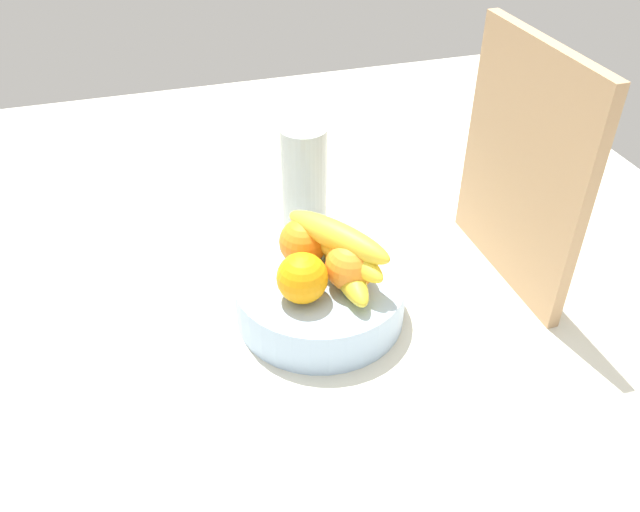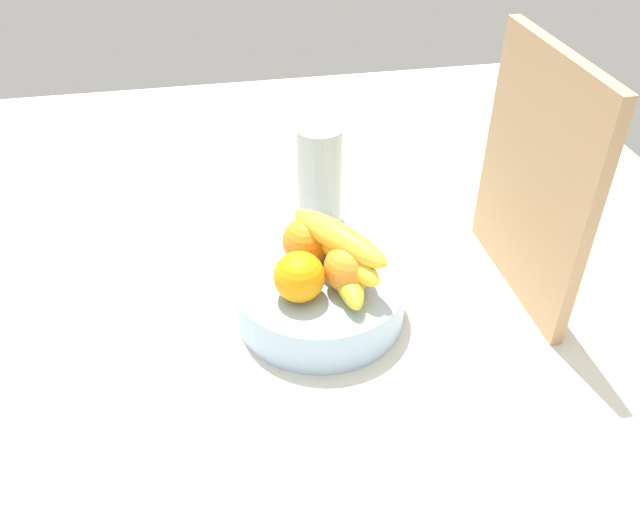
{
  "view_description": "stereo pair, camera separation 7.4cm",
  "coord_description": "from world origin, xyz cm",
  "px_view_note": "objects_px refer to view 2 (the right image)",
  "views": [
    {
      "loc": [
        64.89,
        -21.99,
        63.78
      ],
      "look_at": [
        -2.5,
        -1.78,
        10.49
      ],
      "focal_mm": 36.87,
      "sensor_mm": 36.0,
      "label": 1
    },
    {
      "loc": [
        66.64,
        -14.76,
        63.78
      ],
      "look_at": [
        -2.5,
        -1.78,
        10.49
      ],
      "focal_mm": 36.87,
      "sensor_mm": 36.0,
      "label": 2
    }
  ],
  "objects_px": {
    "orange_front_right": "(349,267)",
    "orange_center": "(306,241)",
    "fruit_bowl": "(320,297)",
    "cutting_board": "(535,180)",
    "thermos_tumbler": "(319,176)",
    "orange_front_left": "(299,277)",
    "banana_bunch": "(342,252)"
  },
  "relations": [
    {
      "from": "fruit_bowl",
      "to": "cutting_board",
      "type": "bearing_deg",
      "value": 93.48
    },
    {
      "from": "banana_bunch",
      "to": "orange_front_left",
      "type": "bearing_deg",
      "value": -63.02
    },
    {
      "from": "banana_bunch",
      "to": "thermos_tumbler",
      "type": "distance_m",
      "value": 0.24
    },
    {
      "from": "orange_front_left",
      "to": "orange_front_right",
      "type": "height_order",
      "value": "same"
    },
    {
      "from": "cutting_board",
      "to": "orange_center",
      "type": "bearing_deg",
      "value": -95.86
    },
    {
      "from": "orange_front_right",
      "to": "orange_center",
      "type": "relative_size",
      "value": 1.0
    },
    {
      "from": "orange_front_right",
      "to": "orange_center",
      "type": "bearing_deg",
      "value": -146.25
    },
    {
      "from": "fruit_bowl",
      "to": "banana_bunch",
      "type": "distance_m",
      "value": 0.08
    },
    {
      "from": "orange_center",
      "to": "cutting_board",
      "type": "xyz_separation_m",
      "value": [
        0.03,
        0.31,
        0.08
      ]
    },
    {
      "from": "orange_front_left",
      "to": "banana_bunch",
      "type": "bearing_deg",
      "value": 116.98
    },
    {
      "from": "fruit_bowl",
      "to": "thermos_tumbler",
      "type": "xyz_separation_m",
      "value": [
        -0.24,
        0.04,
        0.06
      ]
    },
    {
      "from": "orange_center",
      "to": "thermos_tumbler",
      "type": "relative_size",
      "value": 0.39
    },
    {
      "from": "fruit_bowl",
      "to": "orange_front_left",
      "type": "height_order",
      "value": "orange_front_left"
    },
    {
      "from": "orange_front_right",
      "to": "orange_front_left",
      "type": "bearing_deg",
      "value": -83.27
    },
    {
      "from": "orange_front_right",
      "to": "thermos_tumbler",
      "type": "distance_m",
      "value": 0.26
    },
    {
      "from": "orange_center",
      "to": "cutting_board",
      "type": "height_order",
      "value": "cutting_board"
    },
    {
      "from": "orange_front_left",
      "to": "thermos_tumbler",
      "type": "xyz_separation_m",
      "value": [
        -0.27,
        0.08,
        -0.01
      ]
    },
    {
      "from": "fruit_bowl",
      "to": "banana_bunch",
      "type": "xyz_separation_m",
      "value": [
        -0.0,
        0.03,
        0.07
      ]
    },
    {
      "from": "thermos_tumbler",
      "to": "fruit_bowl",
      "type": "bearing_deg",
      "value": -10.41
    },
    {
      "from": "fruit_bowl",
      "to": "orange_front_right",
      "type": "distance_m",
      "value": 0.08
    },
    {
      "from": "orange_front_right",
      "to": "thermos_tumbler",
      "type": "xyz_separation_m",
      "value": [
        -0.26,
        0.01,
        -0.01
      ]
    },
    {
      "from": "orange_front_left",
      "to": "banana_bunch",
      "type": "relative_size",
      "value": 0.37
    },
    {
      "from": "banana_bunch",
      "to": "orange_front_right",
      "type": "bearing_deg",
      "value": 11.69
    },
    {
      "from": "orange_front_left",
      "to": "thermos_tumbler",
      "type": "bearing_deg",
      "value": 163.98
    },
    {
      "from": "orange_front_right",
      "to": "orange_center",
      "type": "distance_m",
      "value": 0.08
    },
    {
      "from": "orange_center",
      "to": "orange_front_right",
      "type": "bearing_deg",
      "value": 33.75
    },
    {
      "from": "fruit_bowl",
      "to": "thermos_tumbler",
      "type": "distance_m",
      "value": 0.25
    },
    {
      "from": "banana_bunch",
      "to": "cutting_board",
      "type": "height_order",
      "value": "cutting_board"
    },
    {
      "from": "orange_front_left",
      "to": "cutting_board",
      "type": "distance_m",
      "value": 0.35
    },
    {
      "from": "banana_bunch",
      "to": "cutting_board",
      "type": "xyz_separation_m",
      "value": [
        -0.02,
        0.27,
        0.07
      ]
    },
    {
      "from": "orange_front_left",
      "to": "cutting_board",
      "type": "bearing_deg",
      "value": 98.45
    },
    {
      "from": "orange_center",
      "to": "thermos_tumbler",
      "type": "xyz_separation_m",
      "value": [
        -0.19,
        0.05,
        -0.01
      ]
    }
  ]
}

